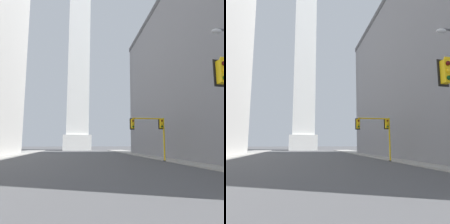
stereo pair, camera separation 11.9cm
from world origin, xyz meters
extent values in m
cube|color=gray|center=(12.34, 26.95, 0.07)|extent=(5.00, 89.82, 0.15)
cube|color=silver|center=(0.00, 74.85, 2.50)|extent=(9.05, 9.05, 5.01)
cube|color=white|center=(0.00, 74.85, 37.02)|extent=(7.24, 7.24, 64.02)
cylinder|color=yellow|center=(9.81, 24.56, 2.56)|extent=(0.18, 0.18, 5.12)
cylinder|color=#262626|center=(9.81, 24.56, 0.05)|extent=(0.40, 0.40, 0.10)
cube|color=#E5B20F|center=(9.52, 24.56, 4.42)|extent=(0.37, 0.37, 1.10)
cube|color=black|center=(9.50, 24.74, 4.42)|extent=(0.58, 0.09, 1.32)
sphere|color=#410907|center=(9.54, 24.37, 4.76)|extent=(0.22, 0.22, 0.22)
sphere|color=yellow|center=(9.54, 24.37, 4.42)|extent=(0.22, 0.22, 0.22)
sphere|color=#073410|center=(9.54, 24.37, 4.08)|extent=(0.22, 0.22, 0.22)
cylinder|color=yellow|center=(7.88, 24.56, 5.02)|extent=(3.85, 0.14, 0.14)
sphere|color=yellow|center=(9.81, 24.56, 5.02)|extent=(0.18, 0.18, 0.18)
cube|color=#E5B20F|center=(5.96, 24.56, 4.35)|extent=(0.37, 0.37, 1.10)
cube|color=black|center=(5.94, 24.74, 4.35)|extent=(0.58, 0.09, 1.32)
sphere|color=#410907|center=(5.98, 24.37, 4.69)|extent=(0.22, 0.22, 0.22)
sphere|color=yellow|center=(5.98, 24.37, 4.35)|extent=(0.22, 0.22, 0.22)
sphere|color=#073410|center=(5.98, 24.37, 4.01)|extent=(0.22, 0.22, 0.22)
cube|color=#E5B20F|center=(5.97, 8.52, 5.31)|extent=(0.36, 0.36, 1.10)
cube|color=black|center=(5.95, 8.70, 5.31)|extent=(0.58, 0.07, 1.32)
sphere|color=#410907|center=(5.98, 8.33, 5.65)|extent=(0.22, 0.22, 0.22)
sphere|color=yellow|center=(5.98, 8.33, 5.31)|extent=(0.22, 0.22, 0.22)
sphere|color=#073410|center=(5.98, 8.33, 4.96)|extent=(0.22, 0.22, 0.22)
ellipsoid|color=silver|center=(7.62, 10.85, 8.76)|extent=(0.64, 0.36, 0.26)
camera|label=1|loc=(-0.66, -0.24, 1.98)|focal=35.00mm
camera|label=2|loc=(-0.54, -0.26, 1.98)|focal=35.00mm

